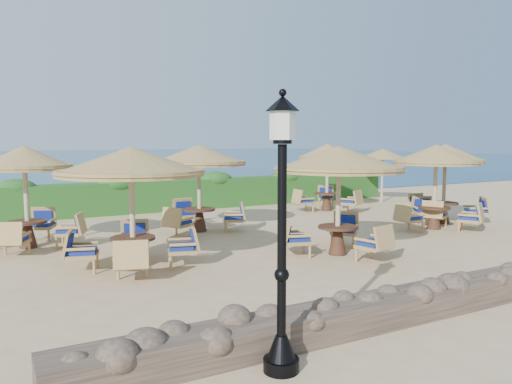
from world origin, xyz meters
name	(u,v)px	position (x,y,z in m)	size (l,w,h in m)	color
ground	(301,238)	(0.00, 0.00, 0.00)	(120.00, 120.00, 0.00)	tan
sea	(45,158)	(0.00, 70.00, 0.00)	(160.00, 160.00, 0.00)	navy
hedge	(204,193)	(0.00, 7.20, 0.60)	(18.00, 0.90, 1.20)	#1B4A18
stone_wall	(495,286)	(0.00, -6.20, 0.22)	(15.00, 0.65, 0.44)	brown
lamp_post	(282,246)	(-4.80, -6.80, 1.55)	(0.44, 0.44, 3.31)	black
extra_parasol	(383,154)	(7.80, 5.20, 2.17)	(2.30, 2.30, 2.41)	#C3B289
cafe_set_0	(131,181)	(-5.12, -1.14, 1.91)	(3.19, 3.19, 2.65)	#C3B289
cafe_set_1	(339,174)	(-0.36, -2.15, 1.98)	(3.15, 3.15, 2.65)	#C3B289
cafe_set_2	(436,170)	(4.50, -0.77, 1.87)	(2.72, 2.77, 2.65)	#C3B289
cafe_set_3	(26,183)	(-6.97, 2.29, 1.70)	(2.86, 2.86, 2.65)	#C3B289
cafe_set_4	(199,169)	(-2.17, 2.34, 1.93)	(2.88, 2.88, 2.65)	#C3B289
cafe_set_5	(327,166)	(4.00, 4.18, 1.78)	(2.58, 2.77, 2.65)	#C3B289
cafe_set_6	(445,169)	(5.62, -0.15, 1.85)	(2.77, 2.69, 2.65)	#C3B289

